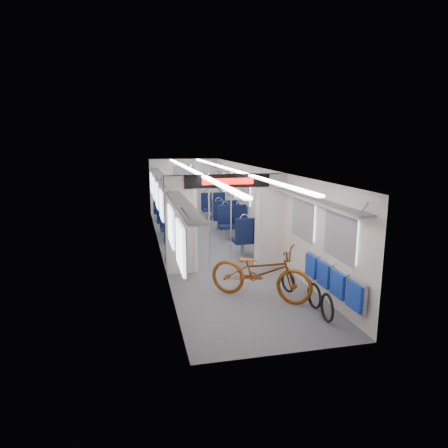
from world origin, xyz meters
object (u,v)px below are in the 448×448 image
(stanchion_far_right, at_px, (212,200))
(seat_bay_far_left, at_px, (168,211))
(bike_hoop_b, at_px, (314,297))
(seat_bay_far_right, at_px, (219,209))
(stanchion_near_right, at_px, (231,217))
(stanchion_far_left, at_px, (192,201))
(bike_hoop_c, at_px, (288,283))
(bicycle, at_px, (260,272))
(seat_bay_near_right, at_px, (242,227))
(flip_bench, at_px, (332,279))
(bike_hoop_a, at_px, (327,309))
(seat_bay_near_left, at_px, (177,230))
(stanchion_near_left, at_px, (209,221))

(stanchion_far_right, bearing_deg, seat_bay_far_left, 132.98)
(bike_hoop_b, height_order, seat_bay_far_right, seat_bay_far_right)
(seat_bay_far_right, relative_size, stanchion_near_right, 0.99)
(seat_bay_far_right, relative_size, stanchion_far_left, 0.99)
(bike_hoop_c, bearing_deg, stanchion_far_left, 102.38)
(seat_bay_far_left, bearing_deg, bike_hoop_c, -75.19)
(bicycle, relative_size, stanchion_far_right, 0.90)
(seat_bay_far_right, height_order, stanchion_far_right, stanchion_far_right)
(bicycle, relative_size, bike_hoop_b, 4.26)
(bike_hoop_c, bearing_deg, seat_bay_near_right, 89.46)
(flip_bench, distance_m, bike_hoop_b, 0.47)
(bike_hoop_a, xyz_separation_m, stanchion_far_left, (-1.33, 6.86, 0.92))
(bike_hoop_c, bearing_deg, stanchion_far_right, 95.15)
(bike_hoop_b, xyz_separation_m, stanchion_far_left, (-1.36, 6.29, 0.93))
(bike_hoop_a, xyz_separation_m, seat_bay_near_left, (-1.97, 5.51, 0.29))
(stanchion_near_left, bearing_deg, bike_hoop_c, -59.21)
(bike_hoop_a, distance_m, bike_hoop_b, 0.57)
(seat_bay_near_right, distance_m, stanchion_near_left, 2.18)
(bike_hoop_c, xyz_separation_m, seat_bay_near_left, (-1.83, 4.07, 0.33))
(bike_hoop_a, relative_size, stanchion_near_left, 0.22)
(flip_bench, relative_size, stanchion_far_right, 0.92)
(stanchion_near_left, bearing_deg, seat_bay_far_right, 75.30)
(bicycle, distance_m, stanchion_near_right, 2.66)
(bike_hoop_b, relative_size, stanchion_near_right, 0.21)
(bike_hoop_a, xyz_separation_m, seat_bay_near_right, (-0.10, 5.19, 0.35))
(flip_bench, xyz_separation_m, bike_hoop_b, (-0.28, 0.11, -0.36))
(seat_bay_near_right, bearing_deg, flip_bench, -84.93)
(flip_bench, bearing_deg, bicycle, 145.00)
(seat_bay_near_right, bearing_deg, stanchion_near_right, -115.98)
(seat_bay_near_left, height_order, stanchion_near_right, stanchion_near_right)
(flip_bench, height_order, seat_bay_far_left, seat_bay_far_left)
(seat_bay_near_left, relative_size, seat_bay_far_right, 0.84)
(bicycle, relative_size, stanchion_far_left, 0.90)
(bicycle, height_order, seat_bay_near_right, seat_bay_near_right)
(bicycle, height_order, seat_bay_near_left, bicycle)
(bicycle, height_order, bike_hoop_a, bicycle)
(seat_bay_far_left, bearing_deg, stanchion_far_right, -47.02)
(flip_bench, distance_m, seat_bay_far_left, 8.23)
(seat_bay_near_left, distance_m, seat_bay_near_right, 1.90)
(bike_hoop_b, bearing_deg, stanchion_far_left, 102.22)
(bicycle, bearing_deg, bike_hoop_b, -92.57)
(bike_hoop_b, relative_size, stanchion_far_right, 0.21)
(bicycle, distance_m, seat_bay_near_left, 4.41)
(bicycle, xyz_separation_m, seat_bay_near_left, (-1.17, 4.26, -0.02))
(bike_hoop_c, height_order, seat_bay_far_right, seat_bay_far_right)
(flip_bench, distance_m, seat_bay_near_left, 5.54)
(bicycle, height_order, bike_hoop_b, bicycle)
(flip_bench, height_order, bike_hoop_c, flip_bench)
(seat_bay_far_right, distance_m, stanchion_far_left, 2.07)
(bicycle, height_order, stanchion_near_left, stanchion_near_left)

